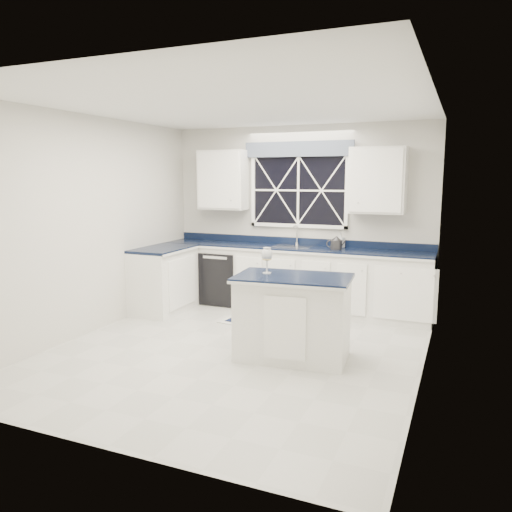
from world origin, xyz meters
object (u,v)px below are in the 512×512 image
at_px(faucet, 297,235).
at_px(kettle, 336,243).
at_px(dishwasher, 225,276).
at_px(wine_glass, 267,256).
at_px(soap_bottle, 341,240).
at_px(island, 293,317).

bearing_deg(faucet, kettle, -18.52).
bearing_deg(dishwasher, faucet, 10.02).
bearing_deg(kettle, dishwasher, 172.27).
xyz_separation_m(dishwasher, faucet, (1.10, 0.19, 0.69)).
xyz_separation_m(wine_glass, soap_bottle, (0.32, 2.11, -0.06)).
height_order(faucet, kettle, faucet).
distance_m(wine_glass, soap_bottle, 2.13).
bearing_deg(soap_bottle, faucet, -177.79).
height_order(dishwasher, kettle, kettle).
distance_m(dishwasher, soap_bottle, 1.89).
bearing_deg(soap_bottle, kettle, -91.70).
relative_size(dishwasher, wine_glass, 2.88).
distance_m(island, soap_bottle, 2.21).
height_order(dishwasher, soap_bottle, soap_bottle).
bearing_deg(island, soap_bottle, 84.36).
xyz_separation_m(dishwasher, island, (1.76, -1.91, 0.05)).
relative_size(kettle, soap_bottle, 1.27).
xyz_separation_m(faucet, kettle, (0.66, -0.22, -0.07)).
distance_m(faucet, soap_bottle, 0.67).
relative_size(dishwasher, faucet, 2.72).
bearing_deg(kettle, wine_glass, -106.33).
xyz_separation_m(kettle, soap_bottle, (0.01, 0.25, 0.02)).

